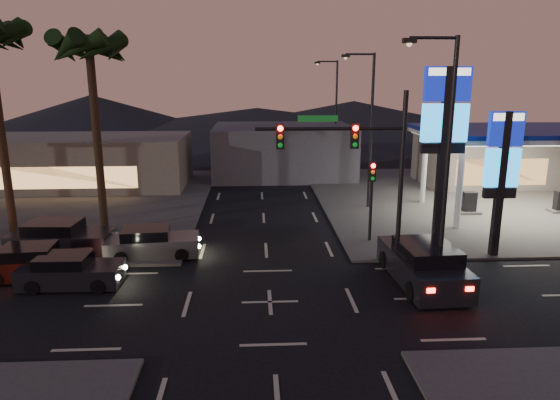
{
  "coord_description": "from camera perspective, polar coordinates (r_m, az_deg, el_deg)",
  "views": [
    {
      "loc": [
        -0.55,
        -17.86,
        8.47
      ],
      "look_at": [
        0.62,
        4.41,
        3.0
      ],
      "focal_mm": 32.0,
      "sensor_mm": 36.0,
      "label": 1
    }
  ],
  "objects": [
    {
      "name": "ground",
      "position": [
        19.77,
        -1.15,
        -11.58
      ],
      "size": [
        140.0,
        140.0,
        0.0
      ],
      "primitive_type": "plane",
      "color": "black",
      "rests_on": "ground"
    },
    {
      "name": "corner_lot_ne",
      "position": [
        38.61,
        22.46,
        0.14
      ],
      "size": [
        24.0,
        24.0,
        0.12
      ],
      "primitive_type": "cube",
      "color": "#47443F",
      "rests_on": "ground"
    },
    {
      "name": "corner_lot_nw",
      "position": [
        38.16,
        -26.8,
        -0.46
      ],
      "size": [
        24.0,
        24.0,
        0.12
      ],
      "primitive_type": "cube",
      "color": "#47443F",
      "rests_on": "ground"
    },
    {
      "name": "gas_station",
      "position": [
        34.31,
        26.05,
        6.73
      ],
      "size": [
        12.2,
        8.2,
        5.47
      ],
      "color": "silver",
      "rests_on": "ground"
    },
    {
      "name": "convenience_store",
      "position": [
        43.54,
        22.31,
        4.2
      ],
      "size": [
        10.0,
        6.0,
        4.0
      ],
      "primitive_type": "cube",
      "color": "#726B5B",
      "rests_on": "ground"
    },
    {
      "name": "pylon_sign_tall",
      "position": [
        25.14,
        18.31,
        8.36
      ],
      "size": [
        2.2,
        0.35,
        9.0
      ],
      "color": "black",
      "rests_on": "ground"
    },
    {
      "name": "pylon_sign_short",
      "position": [
        25.45,
        24.08,
        3.96
      ],
      "size": [
        1.6,
        0.35,
        7.0
      ],
      "color": "black",
      "rests_on": "ground"
    },
    {
      "name": "traffic_signal_mast",
      "position": [
        20.57,
        9.15,
        4.53
      ],
      "size": [
        6.1,
        0.39,
        8.0
      ],
      "color": "black",
      "rests_on": "ground"
    },
    {
      "name": "pedestal_signal",
      "position": [
        26.16,
        10.44,
        1.31
      ],
      "size": [
        0.32,
        0.39,
        4.3
      ],
      "color": "black",
      "rests_on": "ground"
    },
    {
      "name": "streetlight_near",
      "position": [
        20.43,
        18.18,
        5.35
      ],
      "size": [
        2.14,
        0.25,
        10.0
      ],
      "color": "black",
      "rests_on": "ground"
    },
    {
      "name": "streetlight_mid",
      "position": [
        32.81,
        10.06,
        8.76
      ],
      "size": [
        2.14,
        0.25,
        10.0
      ],
      "color": "black",
      "rests_on": "ground"
    },
    {
      "name": "streetlight_far",
      "position": [
        46.53,
        6.18,
        10.31
      ],
      "size": [
        2.14,
        0.25,
        10.0
      ],
      "color": "black",
      "rests_on": "ground"
    },
    {
      "name": "palm_a",
      "position": [
        28.65,
        -20.88,
        14.83
      ],
      "size": [
        4.41,
        4.41,
        10.86
      ],
      "color": "black",
      "rests_on": "ground"
    },
    {
      "name": "building_far_west",
      "position": [
        42.56,
        -21.44,
        4.08
      ],
      "size": [
        16.0,
        8.0,
        4.0
      ],
      "primitive_type": "cube",
      "color": "#726B5B",
      "rests_on": "ground"
    },
    {
      "name": "building_far_mid",
      "position": [
        44.38,
        0.32,
        5.66
      ],
      "size": [
        12.0,
        9.0,
        4.4
      ],
      "primitive_type": "cube",
      "color": "#4C4C51",
      "rests_on": "ground"
    },
    {
      "name": "hill_left",
      "position": [
        81.79,
        -20.66,
        9.07
      ],
      "size": [
        40.0,
        40.0,
        6.0
      ],
      "primitive_type": "cone",
      "color": "black",
      "rests_on": "ground"
    },
    {
      "name": "hill_right",
      "position": [
        79.62,
        8.38,
        9.33
      ],
      "size": [
        50.0,
        50.0,
        5.0
      ],
      "primitive_type": "cone",
      "color": "black",
      "rests_on": "ground"
    },
    {
      "name": "hill_center",
      "position": [
        78.13,
        -2.62,
        9.01
      ],
      "size": [
        60.0,
        60.0,
        4.0
      ],
      "primitive_type": "cone",
      "color": "black",
      "rests_on": "ground"
    },
    {
      "name": "car_lane_a_front",
      "position": [
        22.69,
        -22.86,
        -7.55
      ],
      "size": [
        4.25,
        1.84,
        1.37
      ],
      "color": "black",
      "rests_on": "ground"
    },
    {
      "name": "car_lane_a_mid",
      "position": [
        24.24,
        -26.25,
        -6.47
      ],
      "size": [
        4.54,
        2.15,
        1.45
      ],
      "color": "black",
      "rests_on": "ground"
    },
    {
      "name": "car_lane_b_front",
      "position": [
        25.0,
        -14.48,
        -4.82
      ],
      "size": [
        4.64,
        2.26,
        1.47
      ],
      "color": "#504F52",
      "rests_on": "ground"
    },
    {
      "name": "car_lane_b_mid",
      "position": [
        26.93,
        -23.81,
        -4.06
      ],
      "size": [
        5.14,
        2.38,
        1.64
      ],
      "color": "black",
      "rests_on": "ground"
    },
    {
      "name": "suv_station",
      "position": [
        21.97,
        16.04,
        -7.07
      ],
      "size": [
        2.61,
        5.59,
        1.83
      ],
      "color": "black",
      "rests_on": "ground"
    }
  ]
}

